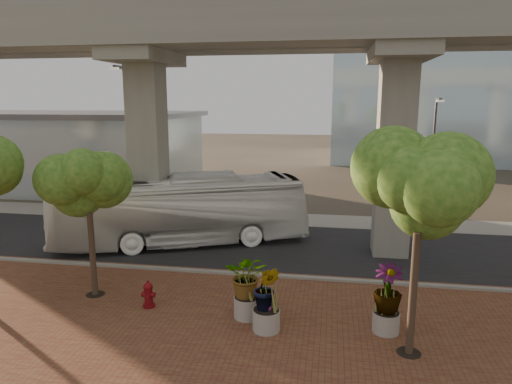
# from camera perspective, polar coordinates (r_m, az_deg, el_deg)

# --- Properties ---
(ground) EXTENTS (160.00, 160.00, 0.00)m
(ground) POSITION_cam_1_polar(r_m,az_deg,el_deg) (21.27, 0.42, -8.56)
(ground) COLOR #383128
(ground) RESTS_ON ground
(brick_plaza) EXTENTS (70.00, 13.00, 0.06)m
(brick_plaza) POSITION_cam_1_polar(r_m,az_deg,el_deg) (14.14, -5.00, -19.38)
(brick_plaza) COLOR brown
(brick_plaza) RESTS_ON ground
(asphalt_road) EXTENTS (90.00, 8.00, 0.04)m
(asphalt_road) POSITION_cam_1_polar(r_m,az_deg,el_deg) (23.13, 1.20, -6.85)
(asphalt_road) COLOR black
(asphalt_road) RESTS_ON ground
(curb_strip) EXTENTS (70.00, 0.25, 0.16)m
(curb_strip) POSITION_cam_1_polar(r_m,az_deg,el_deg) (19.40, -0.53, -10.33)
(curb_strip) COLOR gray
(curb_strip) RESTS_ON ground
(far_sidewalk) EXTENTS (90.00, 3.00, 0.06)m
(far_sidewalk) POSITION_cam_1_polar(r_m,az_deg,el_deg) (28.36, 2.81, -3.40)
(far_sidewalk) COLOR gray
(far_sidewalk) RESTS_ON ground
(transit_viaduct) EXTENTS (72.00, 5.60, 12.40)m
(transit_viaduct) POSITION_cam_1_polar(r_m,az_deg,el_deg) (21.98, 1.28, 11.46)
(transit_viaduct) COLOR gray
(transit_viaduct) RESTS_ON ground
(station_pavilion) EXTENTS (23.00, 13.00, 6.30)m
(station_pavilion) POSITION_cam_1_polar(r_m,az_deg,el_deg) (42.78, -23.42, 5.02)
(station_pavilion) COLOR #A6B6BD
(station_pavilion) RESTS_ON ground
(transit_bus) EXTENTS (12.84, 7.46, 3.52)m
(transit_bus) POSITION_cam_1_polar(r_m,az_deg,el_deg) (23.45, -9.26, -2.32)
(transit_bus) COLOR white
(transit_bus) RESTS_ON ground
(fire_hydrant) EXTENTS (0.48, 0.43, 0.96)m
(fire_hydrant) POSITION_cam_1_polar(r_m,az_deg,el_deg) (16.95, -13.30, -12.35)
(fire_hydrant) COLOR maroon
(fire_hydrant) RESTS_ON ground
(planter_front) EXTENTS (2.05, 2.05, 2.25)m
(planter_front) POSITION_cam_1_polar(r_m,az_deg,el_deg) (15.46, -1.09, -10.77)
(planter_front) COLOR #ADA59C
(planter_front) RESTS_ON ground
(planter_right) EXTENTS (2.08, 2.08, 2.22)m
(planter_right) POSITION_cam_1_polar(r_m,az_deg,el_deg) (15.09, 16.13, -11.89)
(planter_right) COLOR gray
(planter_right) RESTS_ON ground
(planter_left) EXTENTS (1.96, 1.96, 2.15)m
(planter_left) POSITION_cam_1_polar(r_m,az_deg,el_deg) (14.64, 1.32, -12.33)
(planter_left) COLOR gray
(planter_left) RESTS_ON ground
(street_tree_near_west) EXTENTS (3.33, 3.33, 5.70)m
(street_tree_near_west) POSITION_cam_1_polar(r_m,az_deg,el_deg) (17.48, -20.32, 0.68)
(street_tree_near_west) COLOR #4E3B2C
(street_tree_near_west) RESTS_ON ground
(street_tree_near_east) EXTENTS (3.79, 3.79, 6.46)m
(street_tree_near_east) POSITION_cam_1_polar(r_m,az_deg,el_deg) (13.08, 19.84, -0.22)
(street_tree_near_east) COLOR #4E3B2C
(street_tree_near_east) RESTS_ON ground
(streetlamp_west) EXTENTS (0.45, 1.33, 9.15)m
(streetlamp_west) POSITION_cam_1_polar(r_m,az_deg,el_deg) (28.20, -15.95, 7.04)
(streetlamp_west) COLOR #2B2B2F
(streetlamp_west) RESTS_ON ground
(streetlamp_east) EXTENTS (0.36, 1.06, 7.35)m
(streetlamp_east) POSITION_cam_1_polar(r_m,az_deg,el_deg) (27.13, 21.23, 4.34)
(streetlamp_east) COLOR #333238
(streetlamp_east) RESTS_ON ground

